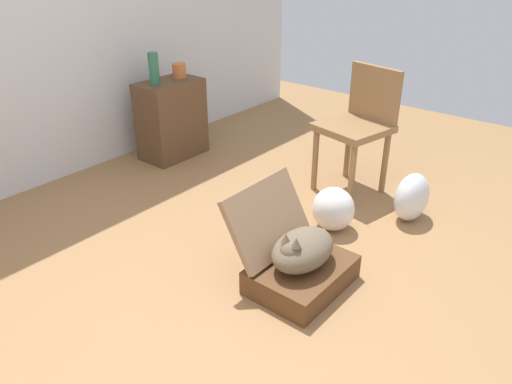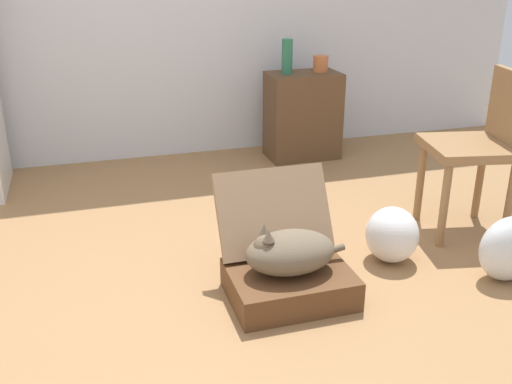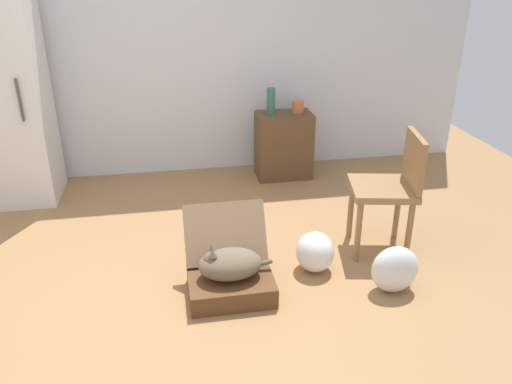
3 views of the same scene
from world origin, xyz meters
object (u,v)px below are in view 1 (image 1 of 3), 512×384
Objects in this scene: plastic_bag_clear at (412,197)px; chair at (359,123)px; cat at (302,249)px; vase_short at (179,71)px; suitcase_base at (301,275)px; vase_tall at (154,69)px; side_table at (171,119)px; plastic_bag_white at (333,209)px.

chair reaches higher than plastic_bag_clear.
vase_short reaches higher than cat.
vase_short is at bearing -157.38° from chair.
chair is (1.24, 0.38, 0.45)m from suitcase_base.
vase_tall is (0.67, 1.93, 0.72)m from suitcase_base.
plastic_bag_clear is at bearing -82.70° from side_table.
cat is 1.34m from chair.
chair is at bearing 16.97° from suitcase_base.
cat is 0.67m from plastic_bag_white.
cat is 2.21m from vase_short.
vase_tall is at bearing -148.08° from chair.
side_table is 2.61× the size of vase_tall.
vase_short is (0.94, 1.93, 0.65)m from suitcase_base.
plastic_bag_clear is at bearing -37.25° from plastic_bag_white.
suitcase_base is at bearing -115.93° from vase_short.
side_table is 5.45× the size of vase_short.
suitcase_base is at bearing -163.31° from plastic_bag_white.
vase_tall reaches higher than chair.
plastic_bag_clear is 2.16m from vase_short.
cat is (-0.01, 0.00, 0.17)m from suitcase_base.
vase_tall is 0.28m from vase_short.
vase_tall is 1.67m from chair.
plastic_bag_clear is 0.66m from chair.
plastic_bag_white is 2.40× the size of vase_short.
cat reaches higher than plastic_bag_clear.
side_table is 0.41m from vase_short.
chair reaches higher than vase_short.
chair reaches higher than side_table.
side_table is 0.72× the size of chair.
vase_tall reaches higher than vase_short.
suitcase_base is at bearing 172.03° from plastic_bag_clear.
side_table is at bearing -152.57° from chair.
cat is at bearing -109.33° from vase_tall.
chair is (0.62, 0.19, 0.38)m from plastic_bag_white.
side_table is at bearing 84.14° from plastic_bag_white.
vase_short is at bearing 63.89° from cat.
chair reaches higher than cat.
plastic_bag_clear is at bearing -7.94° from cat.
vase_short is (0.14, 0.01, 0.39)m from side_table.
plastic_bag_clear is 2.21m from vase_tall.
vase_short reaches higher than plastic_bag_clear.
vase_short is at bearing 93.57° from plastic_bag_clear.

